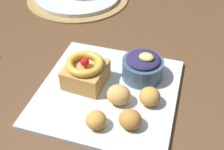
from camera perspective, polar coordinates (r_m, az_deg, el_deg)
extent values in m
cube|color=brown|center=(0.72, 1.78, 0.91)|extent=(1.53, 1.00, 0.04)
cylinder|color=brown|center=(1.50, -19.81, 4.82)|extent=(0.07, 0.07, 0.69)
cube|color=silver|center=(0.63, -0.52, -3.48)|extent=(0.30, 0.30, 0.01)
cube|color=#C68E47|center=(0.63, -5.32, 0.08)|extent=(0.09, 0.09, 0.05)
torus|color=gold|center=(0.61, -5.50, 2.28)|extent=(0.09, 0.09, 0.02)
sphere|color=red|center=(0.61, -5.53, 2.64)|extent=(0.02, 0.02, 0.02)
cylinder|color=#3D5675|center=(0.65, 6.16, 1.27)|extent=(0.09, 0.09, 0.05)
ellipsoid|color=#28234C|center=(0.63, 6.34, 3.14)|extent=(0.08, 0.08, 0.02)
ellipsoid|color=#EAD666|center=(0.62, 6.96, 3.64)|extent=(0.03, 0.03, 0.01)
ellipsoid|color=#BC7F38|center=(0.55, 3.68, -8.92)|extent=(0.04, 0.04, 0.04)
ellipsoid|color=gold|center=(0.59, 7.63, -4.33)|extent=(0.04, 0.04, 0.04)
ellipsoid|color=tan|center=(0.59, 1.36, -4.02)|extent=(0.05, 0.05, 0.04)
ellipsoid|color=gold|center=(0.55, -3.24, -9.08)|extent=(0.04, 0.04, 0.04)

